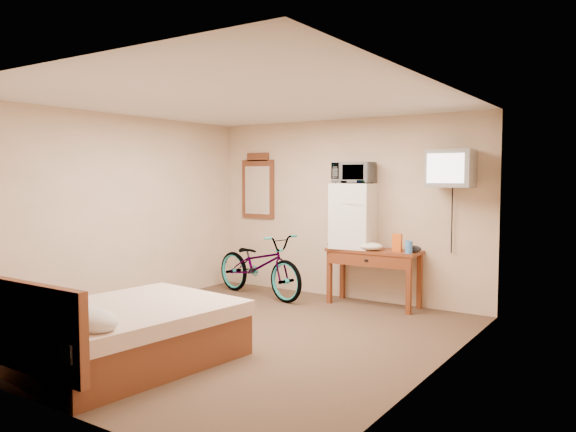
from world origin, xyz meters
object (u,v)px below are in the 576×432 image
(mini_fridge, at_px, (353,216))
(microwave, at_px, (354,173))
(bed, at_px, (120,333))
(desk, at_px, (373,260))
(wall_mirror, at_px, (258,187))
(bicycle, at_px, (259,265))
(blue_cup, at_px, (409,247))
(crt_television, at_px, (451,169))

(mini_fridge, distance_m, microwave, 0.57)
(microwave, xyz_separation_m, bed, (-0.59, -3.43, -1.46))
(desk, distance_m, bed, 3.52)
(desk, relative_size, wall_mirror, 1.23)
(wall_mirror, bearing_deg, bicycle, -52.35)
(mini_fridge, relative_size, blue_cup, 5.44)
(microwave, height_order, bed, microwave)
(crt_television, xyz_separation_m, bed, (-1.91, -3.40, -1.50))
(bed, bearing_deg, crt_television, 60.74)
(mini_fridge, height_order, blue_cup, mini_fridge)
(desk, xyz_separation_m, bed, (-0.90, -3.38, -0.32))
(desk, relative_size, microwave, 2.40)
(microwave, distance_m, blue_cup, 1.25)
(microwave, distance_m, crt_television, 1.32)
(microwave, height_order, blue_cup, microwave)
(crt_television, distance_m, bed, 4.18)
(bicycle, distance_m, bed, 3.14)
(microwave, bearing_deg, desk, -12.71)
(mini_fridge, height_order, microwave, microwave)
(blue_cup, distance_m, crt_television, 1.09)
(microwave, relative_size, crt_television, 0.85)
(mini_fridge, relative_size, crt_television, 1.42)
(crt_television, height_order, wall_mirror, wall_mirror)
(bicycle, xyz_separation_m, bed, (0.71, -3.05, -0.16))
(microwave, bearing_deg, wall_mirror, 167.47)
(crt_television, height_order, bed, crt_television)
(desk, xyz_separation_m, wall_mirror, (-2.07, 0.27, 0.93))
(microwave, xyz_separation_m, wall_mirror, (-1.76, 0.23, -0.20))
(microwave, bearing_deg, bed, -104.95)
(desk, xyz_separation_m, microwave, (-0.31, 0.04, 1.14))
(blue_cup, relative_size, bed, 0.08)
(microwave, height_order, bicycle, microwave)
(bed, bearing_deg, wall_mirror, 107.76)
(desk, distance_m, microwave, 1.18)
(bed, bearing_deg, microwave, 80.19)
(desk, relative_size, bed, 0.61)
(mini_fridge, height_order, crt_television, crt_television)
(blue_cup, relative_size, crt_television, 0.26)
(desk, relative_size, blue_cup, 7.78)
(blue_cup, xyz_separation_m, wall_mirror, (-2.59, 0.35, 0.72))
(mini_fridge, relative_size, bed, 0.42)
(microwave, xyz_separation_m, crt_television, (1.31, -0.02, 0.05))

